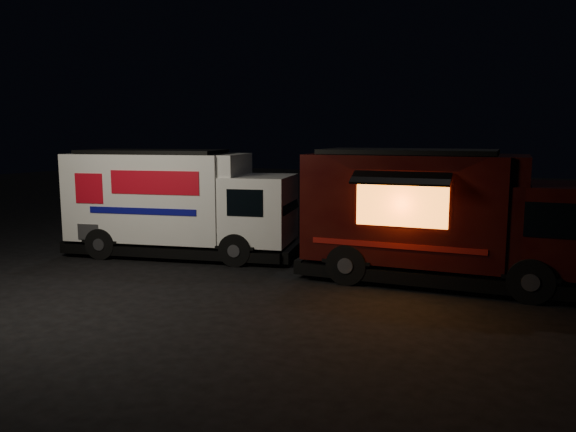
# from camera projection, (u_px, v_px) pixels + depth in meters

# --- Properties ---
(ground) EXTENTS (80.00, 80.00, 0.00)m
(ground) POSITION_uv_depth(u_px,v_px,m) (247.00, 288.00, 13.37)
(ground) COLOR black
(ground) RESTS_ON ground
(white_truck) EXTENTS (7.36, 4.21, 3.16)m
(white_truck) POSITION_uv_depth(u_px,v_px,m) (183.00, 203.00, 16.76)
(white_truck) COLOR white
(white_truck) RESTS_ON ground
(red_truck) EXTENTS (7.25, 3.37, 3.26)m
(red_truck) POSITION_uv_depth(u_px,v_px,m) (444.00, 217.00, 13.70)
(red_truck) COLOR #370E0A
(red_truck) RESTS_ON ground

